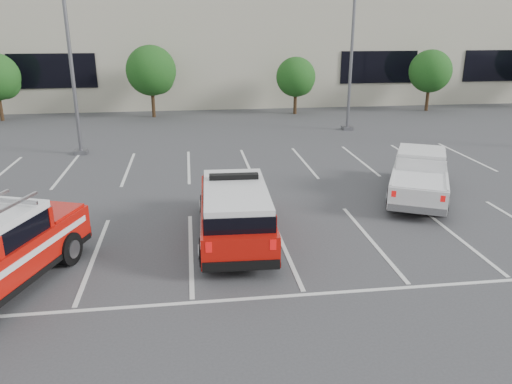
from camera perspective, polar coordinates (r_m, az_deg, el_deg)
The scene contains 10 objects.
ground at distance 14.80m, azimuth 3.11°, elevation -6.11°, with size 120.00×120.00×0.00m, color #3A3A3D.
stall_markings at distance 18.92m, azimuth 0.60°, elevation -0.41°, with size 23.00×15.00×0.01m, color silver.
convention_building at distance 45.15m, azimuth -4.36°, elevation 16.82°, with size 60.00×16.99×13.20m.
tree_mid_left at distance 35.45m, azimuth -11.74°, elevation 13.25°, with size 3.37×3.37×4.85m.
tree_mid_right at distance 36.24m, azimuth 4.69°, elevation 12.83°, with size 2.77×2.77×3.99m.
tree_right at distance 39.56m, azimuth 19.37°, elevation 12.75°, with size 3.07×3.07×4.42m.
light_pole_left at distance 25.78m, azimuth -20.57°, elevation 15.33°, with size 0.90×0.60×10.24m.
light_pole_mid at distance 30.73m, azimuth 10.94°, elevation 16.52°, with size 0.90×0.60×10.24m.
fire_chief_suv at distance 14.89m, azimuth -2.40°, elevation -2.64°, with size 2.20×5.56×1.93m.
white_pickup at distance 19.68m, azimuth 18.14°, elevation 1.44°, with size 4.13×5.78×1.69m.
Camera 1 is at (-2.59, -13.18, 6.23)m, focal length 35.00 mm.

